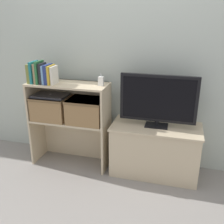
{
  "coord_description": "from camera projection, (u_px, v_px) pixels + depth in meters",
  "views": [
    {
      "loc": [
        0.65,
        -2.19,
        1.57
      ],
      "look_at": [
        0.0,
        0.16,
        0.65
      ],
      "focal_mm": 42.0,
      "sensor_mm": 36.0,
      "label": 1
    }
  ],
  "objects": [
    {
      "name": "book_teal",
      "position": [
        34.0,
        72.0,
        2.62
      ],
      "size": [
        0.02,
        0.16,
        0.22
      ],
      "color": "#1E7075",
      "rests_on": "bookshelf_upper_tier"
    },
    {
      "name": "book_ivory",
      "position": [
        54.0,
        75.0,
        2.58
      ],
      "size": [
        0.02,
        0.13,
        0.18
      ],
      "color": "silver",
      "rests_on": "bookshelf_upper_tier"
    },
    {
      "name": "book_forest",
      "position": [
        40.0,
        72.0,
        2.61
      ],
      "size": [
        0.02,
        0.16,
        0.22
      ],
      "color": "#286638",
      "rests_on": "bookshelf_upper_tier"
    },
    {
      "name": "tv_stand",
      "position": [
        155.0,
        150.0,
        2.67
      ],
      "size": [
        0.88,
        0.43,
        0.53
      ],
      "color": "#CCB793",
      "rests_on": "ground_plane"
    },
    {
      "name": "baby_monitor",
      "position": [
        101.0,
        81.0,
        2.53
      ],
      "size": [
        0.05,
        0.03,
        0.12
      ],
      "color": "white",
      "rests_on": "bookshelf_upper_tier"
    },
    {
      "name": "book_skyblue",
      "position": [
        45.0,
        74.0,
        2.6
      ],
      "size": [
        0.02,
        0.14,
        0.19
      ],
      "color": "#709ECC",
      "rests_on": "bookshelf_upper_tier"
    },
    {
      "name": "laptop",
      "position": [
        50.0,
        95.0,
        2.72
      ],
      "size": [
        0.35,
        0.24,
        0.02
      ],
      "color": "#2D2D33",
      "rests_on": "storage_basket_left"
    },
    {
      "name": "ground_plane",
      "position": [
        108.0,
        176.0,
        2.69
      ],
      "size": [
        16.0,
        16.0,
        0.0
      ],
      "primitive_type": "plane",
      "color": "gray"
    },
    {
      "name": "book_tan",
      "position": [
        37.0,
        73.0,
        2.62
      ],
      "size": [
        0.03,
        0.13,
        0.2
      ],
      "color": "tan",
      "rests_on": "bookshelf_upper_tier"
    },
    {
      "name": "bookshelf_lower_tier",
      "position": [
        73.0,
        134.0,
        2.9
      ],
      "size": [
        0.82,
        0.33,
        0.52
      ],
      "color": "#CCB793",
      "rests_on": "ground_plane"
    },
    {
      "name": "storage_basket_left",
      "position": [
        51.0,
        106.0,
        2.76
      ],
      "size": [
        0.37,
        0.3,
        0.24
      ],
      "color": "#937047",
      "rests_on": "bookshelf_lower_tier"
    },
    {
      "name": "book_mustard",
      "position": [
        51.0,
        75.0,
        2.58
      ],
      "size": [
        0.02,
        0.15,
        0.19
      ],
      "color": "gold",
      "rests_on": "bookshelf_upper_tier"
    },
    {
      "name": "wall_back",
      "position": [
        119.0,
        52.0,
        2.67
      ],
      "size": [
        10.0,
        0.05,
        2.4
      ],
      "color": "#B2BCB2",
      "rests_on": "ground_plane"
    },
    {
      "name": "book_olive",
      "position": [
        31.0,
        73.0,
        2.64
      ],
      "size": [
        0.03,
        0.14,
        0.19
      ],
      "color": "olive",
      "rests_on": "bookshelf_upper_tier"
    },
    {
      "name": "bookshelf_upper_tier",
      "position": [
        71.0,
        95.0,
        2.73
      ],
      "size": [
        0.82,
        0.33,
        0.39
      ],
      "color": "#CCB793",
      "rests_on": "bookshelf_lower_tier"
    },
    {
      "name": "book_charcoal",
      "position": [
        43.0,
        73.0,
        2.6
      ],
      "size": [
        0.03,
        0.13,
        0.2
      ],
      "color": "#232328",
      "rests_on": "bookshelf_upper_tier"
    },
    {
      "name": "storage_basket_right",
      "position": [
        86.0,
        110.0,
        2.66
      ],
      "size": [
        0.37,
        0.3,
        0.24
      ],
      "color": "#937047",
      "rests_on": "bookshelf_lower_tier"
    },
    {
      "name": "book_navy",
      "position": [
        48.0,
        74.0,
        2.59
      ],
      "size": [
        0.04,
        0.15,
        0.19
      ],
      "color": "navy",
      "rests_on": "bookshelf_upper_tier"
    },
    {
      "name": "tv",
      "position": [
        158.0,
        100.0,
        2.48
      ],
      "size": [
        0.73,
        0.14,
        0.51
      ],
      "color": "black",
      "rests_on": "tv_stand"
    }
  ]
}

